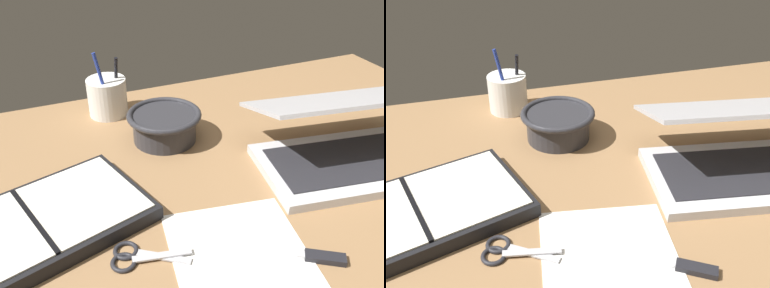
# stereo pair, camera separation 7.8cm
# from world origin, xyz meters

# --- Properties ---
(desk_top) EXTENTS (1.40, 1.00, 0.02)m
(desk_top) POSITION_xyz_m (0.00, 0.00, 0.01)
(desk_top) COLOR #936D47
(desk_top) RESTS_ON ground
(laptop) EXTENTS (0.39, 0.32, 0.15)m
(laptop) POSITION_xyz_m (0.25, 0.01, 0.07)
(laptop) COLOR silver
(laptop) RESTS_ON desk_top
(bowl) EXTENTS (0.16, 0.16, 0.07)m
(bowl) POSITION_xyz_m (-0.05, 0.23, 0.06)
(bowl) COLOR #2D2D33
(bowl) RESTS_ON desk_top
(pen_cup) EXTENTS (0.09, 0.09, 0.16)m
(pen_cup) POSITION_xyz_m (-0.13, 0.39, 0.07)
(pen_cup) COLOR white
(pen_cup) RESTS_ON desk_top
(planner) EXTENTS (0.40, 0.30, 0.03)m
(planner) POSITION_xyz_m (-0.34, 0.03, 0.03)
(planner) COLOR black
(planner) RESTS_ON desk_top
(scissors) EXTENTS (0.12, 0.08, 0.01)m
(scissors) POSITION_xyz_m (-0.21, -0.08, 0.02)
(scissors) COLOR #B7B7BC
(scissors) RESTS_ON desk_top
(paper_sheet_front) EXTENTS (0.25, 0.33, 0.00)m
(paper_sheet_front) POSITION_xyz_m (-0.06, -0.17, 0.02)
(paper_sheet_front) COLOR white
(paper_sheet_front) RESTS_ON desk_top
(usb_drive) EXTENTS (0.07, 0.05, 0.01)m
(usb_drive) POSITION_xyz_m (0.05, -0.19, 0.02)
(usb_drive) COLOR black
(usb_drive) RESTS_ON desk_top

